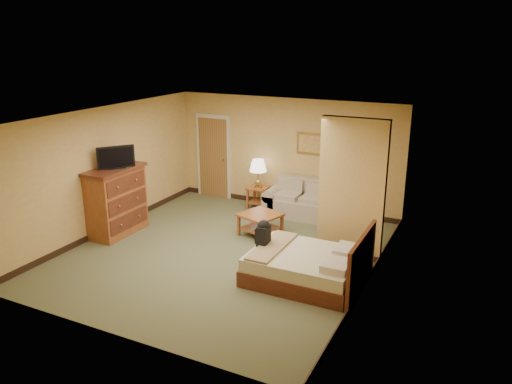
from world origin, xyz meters
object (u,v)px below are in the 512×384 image
Objects in this scene: dresser at (116,201)px; bed at (308,266)px; loveseat at (302,204)px; coffee_table at (260,220)px.

bed is (4.30, -0.27, -0.44)m from dresser.
bed reaches higher than loveseat.
dresser is at bearing 176.43° from bed.
coffee_table is 2.99m from dresser.
dresser is (-2.72, -1.19, 0.38)m from coffee_table.
loveseat is 1.51m from coffee_table.
bed is (1.58, -1.46, -0.07)m from coffee_table.
dresser reaches higher than coffee_table.
dresser is 4.33m from bed.
dresser is 0.75× the size of bed.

